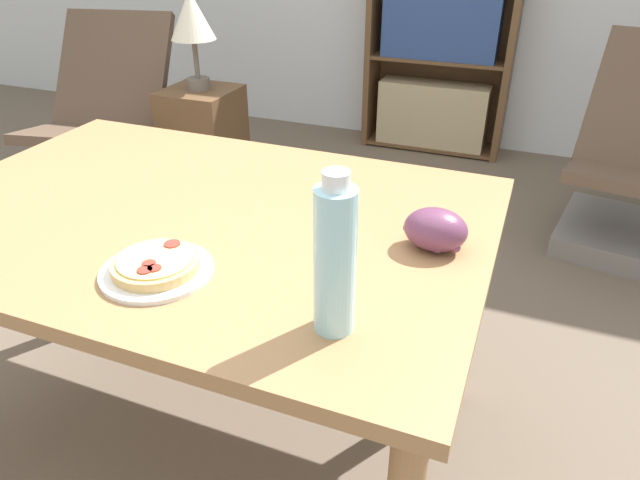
{
  "coord_description": "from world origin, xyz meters",
  "views": [
    {
      "loc": [
        0.75,
        -1.06,
        1.33
      ],
      "look_at": [
        0.4,
        -0.18,
        0.78
      ],
      "focal_mm": 32.0,
      "sensor_mm": 36.0,
      "label": 1
    }
  ],
  "objects_px": {
    "pizza_on_plate": "(156,267)",
    "side_table": "(205,145)",
    "grape_bunch": "(435,230)",
    "lounge_chair_near": "(108,140)",
    "bookshelf": "(443,20)",
    "drink_bottle": "(335,260)",
    "table_lamp": "(192,20)",
    "lounge_chair_far": "(640,185)"
  },
  "relations": [
    {
      "from": "grape_bunch",
      "to": "table_lamp",
      "type": "xyz_separation_m",
      "value": [
        -1.41,
        1.34,
        0.13
      ]
    },
    {
      "from": "drink_bottle",
      "to": "side_table",
      "type": "height_order",
      "value": "drink_bottle"
    },
    {
      "from": "grape_bunch",
      "to": "side_table",
      "type": "distance_m",
      "value": 2.0
    },
    {
      "from": "drink_bottle",
      "to": "pizza_on_plate",
      "type": "bearing_deg",
      "value": 175.67
    },
    {
      "from": "bookshelf",
      "to": "side_table",
      "type": "bearing_deg",
      "value": -129.23
    },
    {
      "from": "grape_bunch",
      "to": "side_table",
      "type": "relative_size",
      "value": 0.23
    },
    {
      "from": "table_lamp",
      "to": "drink_bottle",
      "type": "bearing_deg",
      "value": -51.61
    },
    {
      "from": "drink_bottle",
      "to": "lounge_chair_near",
      "type": "bearing_deg",
      "value": 140.01
    },
    {
      "from": "grape_bunch",
      "to": "table_lamp",
      "type": "bearing_deg",
      "value": 136.58
    },
    {
      "from": "table_lamp",
      "to": "pizza_on_plate",
      "type": "bearing_deg",
      "value": -60.03
    },
    {
      "from": "pizza_on_plate",
      "to": "table_lamp",
      "type": "bearing_deg",
      "value": 119.97
    },
    {
      "from": "bookshelf",
      "to": "side_table",
      "type": "relative_size",
      "value": 2.88
    },
    {
      "from": "lounge_chair_near",
      "to": "bookshelf",
      "type": "relative_size",
      "value": 0.53
    },
    {
      "from": "drink_bottle",
      "to": "lounge_chair_far",
      "type": "relative_size",
      "value": 0.32
    },
    {
      "from": "drink_bottle",
      "to": "bookshelf",
      "type": "relative_size",
      "value": 0.17
    },
    {
      "from": "pizza_on_plate",
      "to": "side_table",
      "type": "relative_size",
      "value": 0.38
    },
    {
      "from": "lounge_chair_far",
      "to": "bookshelf",
      "type": "relative_size",
      "value": 0.53
    },
    {
      "from": "drink_bottle",
      "to": "lounge_chair_near",
      "type": "xyz_separation_m",
      "value": [
        -1.82,
        1.53,
        -0.57
      ]
    },
    {
      "from": "side_table",
      "to": "bookshelf",
      "type": "bearing_deg",
      "value": 50.77
    },
    {
      "from": "pizza_on_plate",
      "to": "grape_bunch",
      "type": "relative_size",
      "value": 1.61
    },
    {
      "from": "grape_bunch",
      "to": "lounge_chair_near",
      "type": "height_order",
      "value": "lounge_chair_near"
    },
    {
      "from": "pizza_on_plate",
      "to": "drink_bottle",
      "type": "relative_size",
      "value": 0.77
    },
    {
      "from": "bookshelf",
      "to": "pizza_on_plate",
      "type": "bearing_deg",
      "value": -90.14
    },
    {
      "from": "lounge_chair_near",
      "to": "lounge_chair_far",
      "type": "relative_size",
      "value": 1.0
    },
    {
      "from": "lounge_chair_far",
      "to": "lounge_chair_near",
      "type": "bearing_deg",
      "value": -161.19
    },
    {
      "from": "grape_bunch",
      "to": "lounge_chair_far",
      "type": "height_order",
      "value": "lounge_chair_far"
    },
    {
      "from": "side_table",
      "to": "table_lamp",
      "type": "bearing_deg",
      "value": 0.0
    },
    {
      "from": "drink_bottle",
      "to": "side_table",
      "type": "relative_size",
      "value": 0.49
    },
    {
      "from": "lounge_chair_far",
      "to": "table_lamp",
      "type": "xyz_separation_m",
      "value": [
        -2.03,
        -0.27,
        0.61
      ]
    },
    {
      "from": "lounge_chair_near",
      "to": "lounge_chair_far",
      "type": "height_order",
      "value": "same"
    },
    {
      "from": "lounge_chair_far",
      "to": "pizza_on_plate",
      "type": "bearing_deg",
      "value": -110.01
    },
    {
      "from": "pizza_on_plate",
      "to": "drink_bottle",
      "type": "xyz_separation_m",
      "value": [
        0.37,
        -0.03,
        0.12
      ]
    },
    {
      "from": "pizza_on_plate",
      "to": "lounge_chair_far",
      "type": "distance_m",
      "value": 2.23
    },
    {
      "from": "lounge_chair_far",
      "to": "side_table",
      "type": "bearing_deg",
      "value": -162.41
    },
    {
      "from": "drink_bottle",
      "to": "table_lamp",
      "type": "height_order",
      "value": "table_lamp"
    },
    {
      "from": "lounge_chair_near",
      "to": "side_table",
      "type": "height_order",
      "value": "lounge_chair_near"
    },
    {
      "from": "drink_bottle",
      "to": "grape_bunch",
      "type": "bearing_deg",
      "value": 72.02
    },
    {
      "from": "pizza_on_plate",
      "to": "bookshelf",
      "type": "height_order",
      "value": "bookshelf"
    },
    {
      "from": "side_table",
      "to": "drink_bottle",
      "type": "bearing_deg",
      "value": -51.61
    },
    {
      "from": "pizza_on_plate",
      "to": "side_table",
      "type": "bearing_deg",
      "value": 119.97
    },
    {
      "from": "side_table",
      "to": "table_lamp",
      "type": "xyz_separation_m",
      "value": [
        0.0,
        0.0,
        0.61
      ]
    },
    {
      "from": "lounge_chair_far",
      "to": "bookshelf",
      "type": "height_order",
      "value": "bookshelf"
    }
  ]
}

